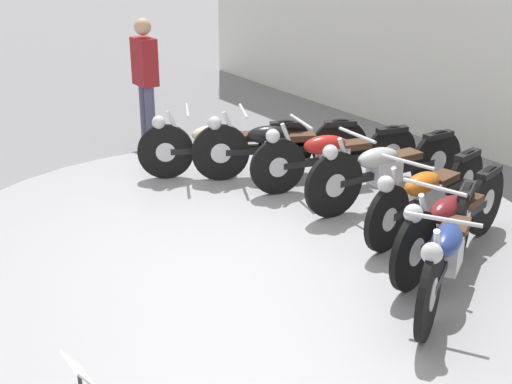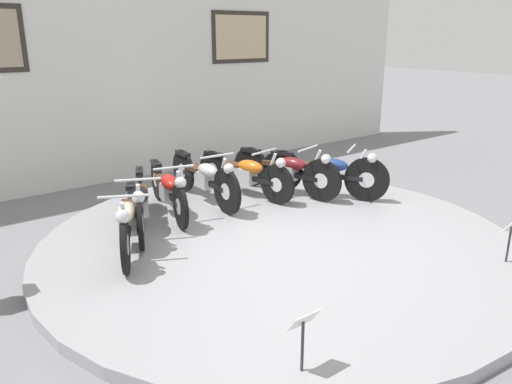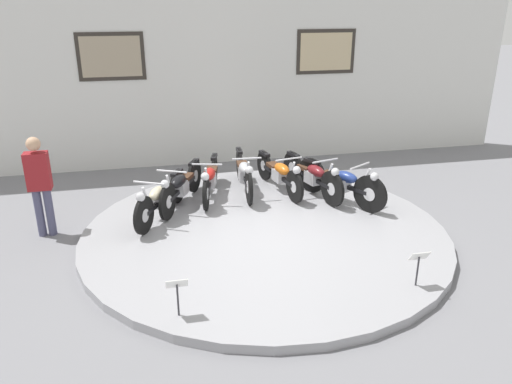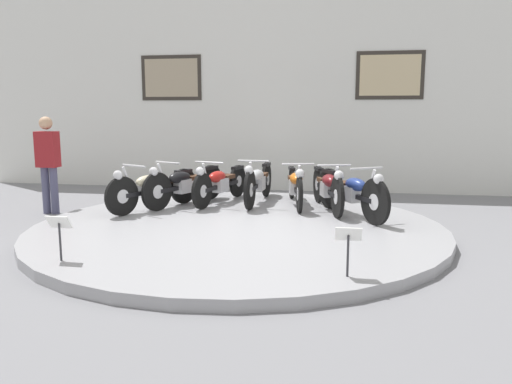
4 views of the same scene
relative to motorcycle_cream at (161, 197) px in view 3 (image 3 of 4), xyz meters
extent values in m
plane|color=slate|center=(1.63, -0.82, -0.51)|extent=(60.00, 60.00, 0.00)
cylinder|color=#99999E|center=(1.63, -0.82, -0.45)|extent=(5.92, 5.92, 0.13)
cube|color=silver|center=(1.63, 3.37, 1.77)|extent=(14.00, 0.20, 4.56)
cube|color=#2D2823|center=(-0.77, 3.26, 1.99)|extent=(1.40, 0.02, 1.00)
cube|color=tan|center=(-0.77, 3.25, 1.99)|extent=(1.24, 0.02, 0.84)
cube|color=#2D2823|center=(4.03, 3.26, 1.99)|extent=(1.40, 0.02, 1.00)
cube|color=#C6B289|center=(4.03, 3.25, 1.99)|extent=(1.24, 0.02, 0.84)
cylinder|color=black|center=(-0.29, -0.56, -0.07)|extent=(0.33, 0.58, 0.62)
cylinder|color=silver|center=(-0.29, -0.56, -0.07)|extent=(0.16, 0.22, 0.22)
cylinder|color=black|center=(0.33, 0.64, -0.07)|extent=(0.33, 0.58, 0.62)
cylinder|color=silver|center=(0.33, 0.64, -0.07)|extent=(0.16, 0.22, 0.22)
cube|color=black|center=(0.02, 0.04, -0.07)|extent=(0.63, 1.14, 0.07)
cube|color=silver|center=(0.00, 0.00, -0.05)|extent=(0.32, 0.38, 0.24)
ellipsoid|color=beige|center=(-0.04, -0.09, 0.11)|extent=(0.42, 0.53, 0.20)
cube|color=#472D1E|center=(0.12, 0.23, 0.07)|extent=(0.32, 0.38, 0.07)
cube|color=black|center=(0.33, 0.64, 0.20)|extent=(0.25, 0.37, 0.06)
cylinder|color=silver|center=(-0.22, -0.43, 0.13)|extent=(0.15, 0.24, 0.54)
cylinder|color=silver|center=(-0.17, -0.33, 0.39)|extent=(0.49, 0.28, 0.03)
sphere|color=silver|center=(-0.32, -0.62, 0.27)|extent=(0.15, 0.15, 0.15)
cylinder|color=black|center=(0.11, -0.09, -0.06)|extent=(0.32, 0.60, 0.64)
cylinder|color=silver|center=(0.11, -0.09, -0.06)|extent=(0.15, 0.23, 0.22)
cylinder|color=black|center=(0.68, 1.13, -0.06)|extent=(0.32, 0.60, 0.64)
cylinder|color=silver|center=(0.68, 1.13, -0.06)|extent=(0.15, 0.23, 0.22)
cube|color=black|center=(0.40, 0.52, -0.06)|extent=(0.59, 1.15, 0.07)
cube|color=silver|center=(0.38, 0.48, -0.04)|extent=(0.32, 0.37, 0.24)
ellipsoid|color=black|center=(0.34, 0.39, 0.12)|extent=(0.40, 0.53, 0.20)
cube|color=#472D1E|center=(0.49, 0.72, 0.08)|extent=(0.32, 0.37, 0.07)
cube|color=black|center=(0.68, 1.13, 0.21)|extent=(0.24, 0.37, 0.06)
cylinder|color=silver|center=(0.17, 0.04, 0.14)|extent=(0.15, 0.25, 0.54)
cylinder|color=silver|center=(0.22, 0.14, 0.40)|extent=(0.50, 0.26, 0.03)
sphere|color=silver|center=(0.08, -0.14, 0.28)|extent=(0.15, 0.15, 0.15)
cylinder|color=black|center=(0.80, 0.19, -0.07)|extent=(0.20, 0.60, 0.61)
cylinder|color=silver|center=(0.80, 0.19, -0.07)|extent=(0.12, 0.22, 0.21)
cylinder|color=black|center=(1.13, 1.50, -0.07)|extent=(0.20, 0.60, 0.61)
cylinder|color=silver|center=(1.13, 1.50, -0.07)|extent=(0.12, 0.22, 0.21)
cube|color=black|center=(0.96, 0.84, -0.07)|extent=(0.37, 1.22, 0.07)
cube|color=silver|center=(0.95, 0.80, -0.05)|extent=(0.27, 0.36, 0.24)
ellipsoid|color=red|center=(0.93, 0.71, 0.11)|extent=(0.33, 0.52, 0.20)
cube|color=#472D1E|center=(1.02, 1.05, 0.07)|extent=(0.27, 0.36, 0.07)
cube|color=black|center=(1.13, 1.50, 0.18)|extent=(0.19, 0.37, 0.06)
cylinder|color=silver|center=(0.83, 0.33, 0.13)|extent=(0.10, 0.25, 0.54)
cylinder|color=silver|center=(0.86, 0.44, 0.39)|extent=(0.53, 0.16, 0.03)
sphere|color=silver|center=(0.78, 0.13, 0.27)|extent=(0.15, 0.15, 0.15)
cylinder|color=black|center=(1.59, 0.28, -0.05)|extent=(0.09, 0.67, 0.67)
cylinder|color=silver|center=(1.59, 0.28, -0.05)|extent=(0.08, 0.24, 0.23)
cylinder|color=black|center=(1.67, 1.63, -0.05)|extent=(0.09, 0.67, 0.67)
cylinder|color=silver|center=(1.67, 1.63, -0.05)|extent=(0.08, 0.24, 0.23)
cube|color=black|center=(1.63, 0.95, -0.05)|extent=(0.14, 1.24, 0.07)
cube|color=silver|center=(1.63, 0.91, -0.03)|extent=(0.22, 0.33, 0.24)
ellipsoid|color=#B2B5BA|center=(1.62, 0.81, 0.13)|extent=(0.25, 0.49, 0.20)
cube|color=#472D1E|center=(1.64, 1.17, 0.09)|extent=(0.22, 0.33, 0.07)
cube|color=black|center=(1.67, 1.63, 0.24)|extent=(0.12, 0.36, 0.06)
cylinder|color=silver|center=(1.60, 0.43, 0.15)|extent=(0.06, 0.25, 0.54)
cylinder|color=silver|center=(1.61, 0.54, 0.41)|extent=(0.54, 0.06, 0.03)
sphere|color=silver|center=(1.59, 0.22, 0.29)|extent=(0.15, 0.15, 0.15)
cylinder|color=black|center=(2.43, 0.18, -0.07)|extent=(0.17, 0.61, 0.61)
cylinder|color=silver|center=(2.43, 0.18, -0.07)|extent=(0.11, 0.22, 0.21)
cylinder|color=black|center=(2.16, 1.50, -0.07)|extent=(0.17, 0.61, 0.61)
cylinder|color=silver|center=(2.16, 1.50, -0.07)|extent=(0.11, 0.22, 0.21)
cube|color=black|center=(2.30, 0.84, -0.07)|extent=(0.31, 1.23, 0.07)
cube|color=silver|center=(2.30, 0.80, -0.05)|extent=(0.26, 0.35, 0.24)
ellipsoid|color=#D16619|center=(2.32, 0.70, 0.11)|extent=(0.31, 0.51, 0.20)
cube|color=#472D1E|center=(2.25, 1.06, 0.07)|extent=(0.26, 0.35, 0.07)
cube|color=black|center=(2.16, 1.50, 0.18)|extent=(0.17, 0.37, 0.06)
cylinder|color=silver|center=(2.40, 0.33, 0.13)|extent=(0.09, 0.25, 0.54)
cylinder|color=silver|center=(2.38, 0.43, 0.39)|extent=(0.54, 0.14, 0.03)
sphere|color=silver|center=(2.44, 0.12, 0.27)|extent=(0.15, 0.15, 0.15)
cylinder|color=black|center=(3.04, -0.13, -0.05)|extent=(0.23, 0.65, 0.66)
cylinder|color=silver|center=(3.04, -0.13, -0.05)|extent=(0.12, 0.24, 0.23)
cylinder|color=black|center=(2.68, 1.17, -0.05)|extent=(0.23, 0.65, 0.66)
cylinder|color=silver|center=(2.68, 1.17, -0.05)|extent=(0.12, 0.24, 0.23)
cube|color=black|center=(2.86, 0.52, -0.05)|extent=(0.39, 1.22, 0.07)
cube|color=silver|center=(2.87, 0.48, -0.03)|extent=(0.28, 0.36, 0.24)
ellipsoid|color=maroon|center=(2.90, 0.38, 0.13)|extent=(0.34, 0.52, 0.20)
cube|color=#472D1E|center=(2.80, 0.73, 0.09)|extent=(0.28, 0.36, 0.07)
cube|color=black|center=(2.68, 1.17, 0.23)|extent=(0.19, 0.37, 0.06)
cylinder|color=silver|center=(3.00, 0.01, 0.15)|extent=(0.11, 0.25, 0.54)
cylinder|color=silver|center=(2.97, 0.12, 0.41)|extent=(0.53, 0.17, 0.03)
sphere|color=silver|center=(3.05, -0.19, 0.29)|extent=(0.15, 0.15, 0.15)
cylinder|color=black|center=(3.58, -0.54, -0.04)|extent=(0.39, 0.61, 0.68)
cylinder|color=silver|center=(3.58, -0.54, -0.04)|extent=(0.18, 0.24, 0.24)
cylinder|color=black|center=(2.89, 0.62, -0.04)|extent=(0.39, 0.61, 0.68)
cylinder|color=silver|center=(2.89, 0.62, -0.04)|extent=(0.18, 0.24, 0.24)
cube|color=black|center=(3.24, 0.04, -0.04)|extent=(0.69, 1.10, 0.07)
cube|color=silver|center=(3.26, 0.00, -0.02)|extent=(0.34, 0.38, 0.24)
ellipsoid|color=navy|center=(3.31, -0.08, 0.14)|extent=(0.43, 0.53, 0.20)
cube|color=#472D1E|center=(3.13, 0.23, 0.10)|extent=(0.34, 0.38, 0.07)
cube|color=black|center=(2.89, 0.62, 0.25)|extent=(0.27, 0.36, 0.06)
cylinder|color=silver|center=(3.51, -0.41, 0.16)|extent=(0.17, 0.24, 0.54)
cylinder|color=silver|center=(3.45, -0.32, 0.42)|extent=(0.48, 0.30, 0.03)
sphere|color=silver|center=(3.61, -0.59, 0.30)|extent=(0.15, 0.15, 0.15)
cylinder|color=#333338|center=(0.08, -2.92, -0.17)|extent=(0.02, 0.02, 0.42)
cube|color=white|center=(0.08, -2.92, 0.06)|extent=(0.26, 0.11, 0.15)
cylinder|color=#333338|center=(3.18, -2.92, -0.17)|extent=(0.02, 0.02, 0.42)
cube|color=white|center=(3.18, -2.92, 0.06)|extent=(0.26, 0.11, 0.15)
cylinder|color=#4C4C6B|center=(-1.95, 0.00, -0.11)|extent=(0.13, 0.13, 0.81)
cylinder|color=#4C4C6B|center=(-1.79, 0.00, -0.11)|extent=(0.13, 0.13, 0.81)
cube|color=maroon|center=(-1.87, 0.00, 0.61)|extent=(0.36, 0.22, 0.61)
sphere|color=tan|center=(-1.87, 0.00, 1.05)|extent=(0.22, 0.22, 0.22)
camera|label=1|loc=(6.46, -3.98, 2.45)|focal=50.00mm
camera|label=2|loc=(-2.15, -5.24, 2.06)|focal=35.00mm
camera|label=3|loc=(-0.09, -8.02, 3.17)|focal=35.00mm
camera|label=4|loc=(3.11, -7.77, 1.25)|focal=35.00mm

